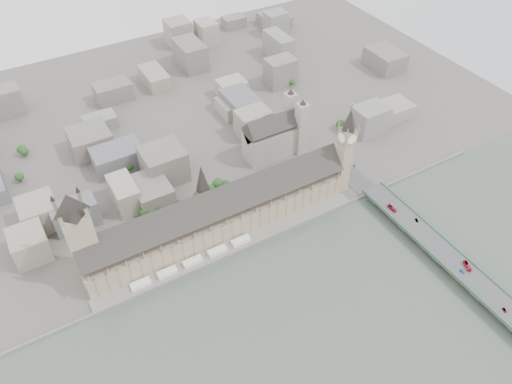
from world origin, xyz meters
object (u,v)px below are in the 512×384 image
car_blue (462,271)px  car_approach (354,166)px  elizabeth_tower (346,145)px  westminster_abbey (275,135)px  red_bus_south (467,266)px  westminster_bridge (421,235)px  victoria_tower (80,234)px  palace_of_westminster (218,213)px  car_grey (505,310)px  red_bus_north (392,208)px  car_silver (417,220)px

car_blue → car_approach: bearing=84.2°
elizabeth_tower → westminster_abbey: size_ratio=1.58×
red_bus_south → car_blue: bearing=-146.1°
westminster_bridge → westminster_abbey: 190.56m
victoria_tower → car_blue: size_ratio=20.98×
palace_of_westminster → car_approach: palace_of_westminster is taller
elizabeth_tower → westminster_abbey: 96.91m
elizabeth_tower → car_blue: 157.62m
car_grey → car_approach: size_ratio=1.03×
car_approach → red_bus_north: bearing=-75.6°
westminster_bridge → car_grey: (-3.75, -99.23, 5.79)m
westminster_abbey → car_silver: (56.39, -169.81, -14.08)m
victoria_tower → westminster_bridge: size_ratio=0.31×
victoria_tower → red_bus_south: 334.97m
westminster_bridge → red_bus_north: red_bus_north is taller
victoria_tower → red_bus_north: bearing=-15.4°
victoria_tower → car_approach: 291.52m
victoria_tower → car_approach: victoria_tower is taller
victoria_tower → car_grey: bearing=-37.2°
westminster_abbey → car_approach: (55.15, -75.05, -14.16)m
elizabeth_tower → westminster_bridge: elizabeth_tower is taller
car_grey → westminster_abbey: bearing=122.5°
victoria_tower → car_blue: (280.18, -167.08, -44.14)m
palace_of_westminster → red_bus_north: size_ratio=24.41×
victoria_tower → car_silver: 309.55m
palace_of_westminster → victoria_tower: size_ratio=2.65×
victoria_tower → red_bus_north: victoria_tower is taller
elizabeth_tower → victoria_tower: (-260.00, 18.00, -2.88)m
westminster_bridge → westminster_abbey: size_ratio=4.78×
elizabeth_tower → car_silver: 99.67m
elizabeth_tower → car_silver: (29.31, -82.81, -47.09)m
elizabeth_tower → car_blue: bearing=-82.3°
palace_of_westminster → red_bus_south: size_ratio=22.86×
red_bus_south → car_grey: (-7.80, -47.34, -0.95)m
car_blue → car_approach: 161.23m
elizabeth_tower → car_approach: elizabeth_tower is taller
palace_of_westminster → red_bus_north: palace_of_westminster is taller
car_blue → palace_of_westminster: bearing=131.6°
palace_of_westminster → elizabeth_tower: bearing=-4.8°
red_bus_north → red_bus_south: red_bus_south is taller
victoria_tower → red_bus_north: size_ratio=9.21×
red_bus_south → car_silver: 64.60m
red_bus_north → car_blue: size_ratio=2.28×
elizabeth_tower → car_blue: (20.18, -149.08, -47.02)m
red_bus_south → car_grey: size_ratio=2.43×
westminster_bridge → red_bus_north: (-4.98, 36.79, 6.64)m
westminster_bridge → car_silver: car_silver is taller
palace_of_westminster → car_silver: 192.52m
car_grey → car_blue: bearing=113.1°
westminster_bridge → elizabeth_tower: bearing=104.1°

